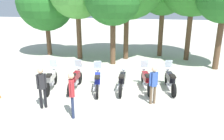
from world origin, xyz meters
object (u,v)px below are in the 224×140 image
motorcycle_2 (98,81)px  tree_0 (45,2)px  motorcycle_3 (122,81)px  person_0 (72,91)px  motorcycle_0 (51,79)px  motorcycle_5 (170,80)px  motorcycle_1 (75,79)px  person_1 (42,85)px  motorcycle_4 (146,80)px  person_2 (153,82)px

motorcycle_2 → tree_0: size_ratio=0.35×
motorcycle_3 → person_0: person_0 is taller
motorcycle_0 → motorcycle_5: (5.76, 0.96, 0.00)m
motorcycle_1 → person_1: 2.30m
motorcycle_5 → motorcycle_4: bearing=89.1°
motorcycle_0 → person_1: bearing=-175.5°
motorcycle_3 → person_0: (-1.47, -2.91, 0.55)m
motorcycle_4 → person_2: person_2 is taller
person_2 → motorcycle_1: bearing=47.1°
person_2 → motorcycle_5: bearing=-54.9°
person_1 → tree_0: bearing=165.9°
motorcycle_3 → person_0: bearing=150.6°
motorcycle_4 → tree_0: bearing=39.1°
motorcycle_1 → motorcycle_5: (4.60, 0.72, 0.00)m
motorcycle_5 → person_0: size_ratio=1.22×
motorcycle_5 → person_0: person_0 is taller
person_1 → motorcycle_4: bearing=86.0°
motorcycle_1 → motorcycle_5: bearing=-83.1°
motorcycle_0 → person_2: (4.94, -0.71, 0.45)m
motorcycle_4 → person_0: 4.19m
motorcycle_5 → person_1: bearing=110.0°
motorcycle_5 → person_1: person_1 is taller
motorcycle_0 → motorcycle_2: bearing=-96.3°
motorcycle_3 → motorcycle_4: size_ratio=1.02×
motorcycle_0 → motorcycle_4: same height
motorcycle_4 → person_1: bearing=110.0°
motorcycle_0 → tree_0: (-3.27, 6.74, 3.50)m
motorcycle_4 → motorcycle_0: bearing=86.0°
motorcycle_1 → motorcycle_3: (2.30, 0.24, -0.01)m
motorcycle_3 → person_1: (-2.92, -2.40, 0.51)m
motorcycle_1 → motorcycle_5: size_ratio=1.01×
motorcycle_0 → person_2: size_ratio=1.31×
motorcycle_0 → motorcycle_1: size_ratio=0.99×
motorcycle_4 → motorcycle_3: bearing=92.0°
motorcycle_3 → person_0: size_ratio=1.23×
motorcycle_2 → person_0: 2.70m
motorcycle_5 → person_1: (-5.22, -2.88, 0.50)m
motorcycle_5 → person_1: 5.98m
person_0 → person_2: person_0 is taller
motorcycle_0 → tree_0: bearing=14.8°
motorcycle_3 → motorcycle_4: motorcycle_4 is taller
motorcycle_4 → motorcycle_1: bearing=85.4°
motorcycle_1 → person_0: person_0 is taller
motorcycle_5 → tree_0: size_ratio=0.35×
motorcycle_2 → person_1: size_ratio=1.25×
person_0 → tree_0: (-5.26, 9.18, 2.96)m
motorcycle_0 → person_1: size_ratio=1.25×
motorcycle_0 → motorcycle_3: 3.49m
person_1 → person_0: bearing=32.9°
motorcycle_2 → motorcycle_5: 3.54m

